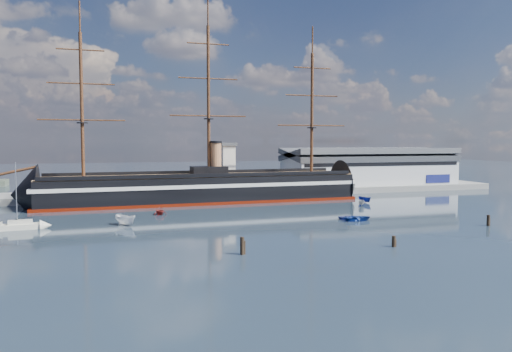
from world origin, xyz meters
name	(u,v)px	position (x,y,z in m)	size (l,w,h in m)	color
ground	(249,210)	(0.00, 40.00, 0.00)	(600.00, 600.00, 0.00)	#192530
quay	(246,194)	(10.00, 76.00, 0.00)	(180.00, 18.00, 2.00)	slate
warehouse	(369,167)	(58.00, 80.00, 7.98)	(63.00, 21.00, 11.60)	#B7BABC
quay_tower	(228,165)	(3.00, 73.00, 9.75)	(5.00, 5.00, 15.00)	silver
warship	(196,188)	(-9.70, 60.00, 4.04)	(113.01, 17.78, 53.94)	black
sailboat	(20,225)	(-51.23, 27.38, 0.85)	(8.50, 3.13, 13.32)	beige
motorboat_a	(126,225)	(-31.12, 26.06, 0.00)	(7.06, 2.59, 2.83)	white
motorboat_b	(359,221)	(17.93, 16.65, 0.00)	(3.77, 1.51, 1.76)	navy
motorboat_c	(362,206)	(31.43, 38.92, 0.00)	(4.98, 1.83, 1.99)	gray
motorboat_d	(160,215)	(-22.56, 39.12, 0.00)	(5.97, 2.59, 2.19)	maroon
motorboat_e	(349,219)	(16.89, 19.23, 0.00)	(2.88, 1.15, 1.35)	navy
motorboat_f	(365,203)	(35.80, 44.78, 0.00)	(5.48, 2.01, 2.19)	navy
piling_near_left	(242,255)	(-15.58, -7.00, 0.00)	(0.64, 0.64, 3.43)	black
piling_near_mid	(394,247)	(9.80, -9.28, 0.00)	(0.64, 0.64, 2.53)	black
piling_far_right	(488,226)	(40.08, 2.59, 0.00)	(0.64, 0.64, 2.96)	black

